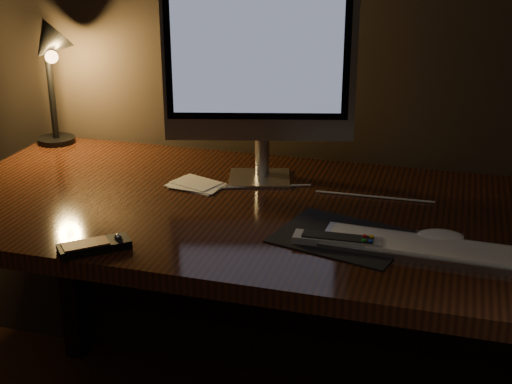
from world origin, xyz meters
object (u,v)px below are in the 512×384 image
(mouse, at_px, (440,238))
(desk, at_px, (276,245))
(keyboard, at_px, (426,248))
(tv_remote, at_px, (337,241))
(monitor, at_px, (259,67))
(desk_lamp, at_px, (50,62))
(media_remote, at_px, (94,246))

(mouse, bearing_deg, desk, 151.81)
(keyboard, relative_size, tv_remote, 2.31)
(monitor, distance_m, tv_remote, 0.50)
(keyboard, bearing_deg, desk_lamp, 161.29)
(desk, xyz_separation_m, keyboard, (0.37, -0.21, 0.14))
(keyboard, bearing_deg, monitor, 147.33)
(keyboard, distance_m, media_remote, 0.67)
(keyboard, height_order, media_remote, media_remote)
(desk, relative_size, keyboard, 3.80)
(desk, xyz_separation_m, tv_remote, (0.19, -0.23, 0.14))
(desk, relative_size, tv_remote, 8.77)
(monitor, bearing_deg, desk_lamp, 155.43)
(desk, relative_size, mouse, 16.52)
(mouse, bearing_deg, desk_lamp, 155.37)
(keyboard, distance_m, desk_lamp, 1.18)
(monitor, distance_m, desk_lamp, 0.65)
(tv_remote, xyz_separation_m, desk_lamp, (-0.90, 0.44, 0.24))
(desk, xyz_separation_m, media_remote, (-0.28, -0.39, 0.14))
(desk, relative_size, monitor, 3.25)
(mouse, distance_m, desk_lamp, 1.19)
(monitor, relative_size, media_remote, 3.47)
(keyboard, xyz_separation_m, mouse, (0.02, 0.05, 0.00))
(mouse, height_order, media_remote, media_remote)
(keyboard, height_order, mouse, mouse)
(desk, xyz_separation_m, mouse, (0.39, -0.16, 0.14))
(mouse, xyz_separation_m, tv_remote, (-0.20, -0.07, 0.00))
(media_remote, xyz_separation_m, desk_lamp, (-0.44, 0.60, 0.24))
(mouse, xyz_separation_m, media_remote, (-0.67, -0.23, 0.00))
(desk_lamp, bearing_deg, keyboard, -3.83)
(media_remote, relative_size, tv_remote, 0.78)
(tv_remote, height_order, desk_lamp, desk_lamp)
(mouse, bearing_deg, monitor, 144.79)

